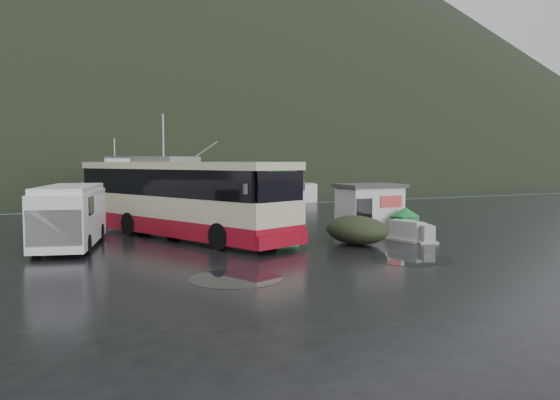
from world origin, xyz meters
name	(u,v)px	position (x,y,z in m)	size (l,w,h in m)	color
ground	(280,244)	(0.00, 0.00, 0.00)	(160.00, 160.00, 0.00)	black
harbor_water	(63,178)	(0.00, 110.00, 0.00)	(300.00, 180.00, 0.02)	black
quay_edge	(164,209)	(0.00, 20.00, 0.00)	(160.00, 0.60, 1.50)	#999993
headland	(61,170)	(10.00, 250.00, 0.00)	(780.00, 540.00, 570.00)	black
coach_bus	(179,237)	(-3.21, 4.23, 0.00)	(3.31, 13.44, 3.81)	#BFB590
white_van	(71,248)	(-8.15, 2.93, 0.00)	(2.13, 6.19, 2.59)	silver
waste_bin_left	(282,246)	(-0.07, -0.40, 0.00)	(1.09, 1.09, 1.52)	#167E36
waste_bin_right	(405,235)	(6.77, -0.01, 0.00)	(0.97, 0.97, 1.35)	#167E36
dome_tent	(356,244)	(3.00, -1.41, 0.00)	(2.23, 3.12, 1.22)	#252C1A
ticket_kiosk	(369,232)	(5.83, 1.64, 0.00)	(3.11, 2.36, 2.43)	beige
jersey_barrier_a	(424,242)	(6.02, -2.23, 0.00)	(0.79, 1.58, 0.79)	#999993
jersey_barrier_b	(406,241)	(5.57, -1.53, 0.00)	(0.89, 1.79, 0.89)	#999993
jersey_barrier_c	(407,238)	(6.22, -0.82, 0.00)	(0.83, 1.66, 0.83)	#999993
fishing_trawler	(193,200)	(4.79, 28.15, 0.00)	(22.93, 5.05, 9.17)	silver
puddles	(345,248)	(1.91, -2.21, 0.01)	(13.66, 12.27, 0.01)	black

